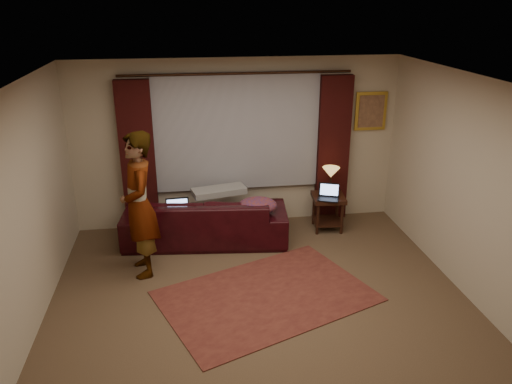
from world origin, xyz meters
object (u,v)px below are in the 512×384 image
sofa (205,210)px  person (139,205)px  end_table (328,212)px  tiffany_lamp (330,180)px  laptop_sofa (178,210)px  laptop_table (328,193)px

sofa → person: bearing=49.2°
end_table → person: size_ratio=0.29×
tiffany_lamp → person: bearing=-160.2°
laptop_sofa → tiffany_lamp: tiffany_lamp is taller
sofa → end_table: bearing=-170.6°
end_table → person: (-2.76, -0.92, 0.67)m
laptop_sofa → tiffany_lamp: 2.38m
sofa → laptop_table: sofa is taller
sofa → person: person is taller
laptop_sofa → end_table: laptop_sofa is taller
end_table → tiffany_lamp: (0.05, 0.10, 0.49)m
sofa → laptop_sofa: (-0.39, -0.19, 0.12)m
end_table → tiffany_lamp: bearing=64.0°
laptop_sofa → end_table: size_ratio=0.64×
sofa → laptop_sofa: size_ratio=6.65×
end_table → laptop_table: bearing=-109.1°
laptop_sofa → end_table: bearing=4.1°
laptop_sofa → laptop_table: laptop_table is taller
person → laptop_table: bearing=94.4°
sofa → laptop_table: (1.85, -0.04, 0.19)m
laptop_table → person: 2.83m
laptop_sofa → laptop_table: bearing=0.5°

